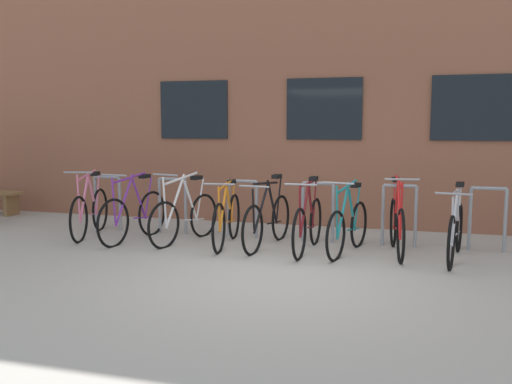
# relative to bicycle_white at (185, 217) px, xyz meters

# --- Properties ---
(ground_plane) EXTENTS (42.00, 42.00, 0.00)m
(ground_plane) POSITION_rel_bicycle_white_xyz_m (1.81, -1.34, -0.39)
(ground_plane) COLOR #B2ADA0
(storefront_building) EXTENTS (28.00, 7.08, 6.72)m
(storefront_building) POSITION_rel_bicycle_white_xyz_m (1.81, 5.38, 2.97)
(storefront_building) COLOR brown
(storefront_building) RESTS_ON ground
(bike_rack) EXTENTS (6.51, 0.05, 0.92)m
(bike_rack) POSITION_rel_bicycle_white_xyz_m (1.34, 0.56, 0.15)
(bike_rack) COLOR gray
(bike_rack) RESTS_ON ground
(bicycle_white) EXTENTS (0.55, 1.65, 1.09)m
(bicycle_white) POSITION_rel_bicycle_white_xyz_m (0.00, 0.00, 0.00)
(bicycle_white) COLOR black
(bicycle_white) RESTS_ON ground
(bicycle_teal) EXTENTS (0.51, 1.61, 1.05)m
(bicycle_teal) POSITION_rel_bicycle_white_xyz_m (2.48, -0.07, -0.01)
(bicycle_teal) COLOR black
(bicycle_teal) RESTS_ON ground
(bicycle_purple) EXTENTS (0.44, 1.70, 1.08)m
(bicycle_purple) POSITION_rel_bicycle_white_xyz_m (-0.80, -0.12, 0.01)
(bicycle_purple) COLOR black
(bicycle_purple) RESTS_ON ground
(bicycle_black) EXTENTS (0.44, 1.80, 1.05)m
(bicycle_black) POSITION_rel_bicycle_white_xyz_m (1.30, 0.03, 0.00)
(bicycle_black) COLOR black
(bicycle_black) RESTS_ON ground
(bicycle_silver) EXTENTS (0.45, 1.77, 1.02)m
(bicycle_silver) POSITION_rel_bicycle_white_xyz_m (3.89, -0.04, -0.01)
(bicycle_silver) COLOR black
(bicycle_silver) RESTS_ON ground
(bicycle_pink) EXTENTS (0.53, 1.68, 1.09)m
(bicycle_pink) POSITION_rel_bicycle_white_xyz_m (-1.65, 0.02, 0.01)
(bicycle_pink) COLOR black
(bicycle_pink) RESTS_ON ground
(bicycle_red) EXTENTS (0.44, 1.73, 1.11)m
(bicycle_red) POSITION_rel_bicycle_white_xyz_m (3.13, 0.09, 0.01)
(bicycle_red) COLOR black
(bicycle_red) RESTS_ON ground
(bicycle_orange) EXTENTS (0.44, 1.74, 0.99)m
(bicycle_orange) POSITION_rel_bicycle_white_xyz_m (0.69, -0.03, -0.00)
(bicycle_orange) COLOR black
(bicycle_orange) RESTS_ON ground
(bicycle_maroon) EXTENTS (0.44, 1.73, 1.05)m
(bicycle_maroon) POSITION_rel_bicycle_white_xyz_m (1.92, -0.10, 0.00)
(bicycle_maroon) COLOR black
(bicycle_maroon) RESTS_ON ground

